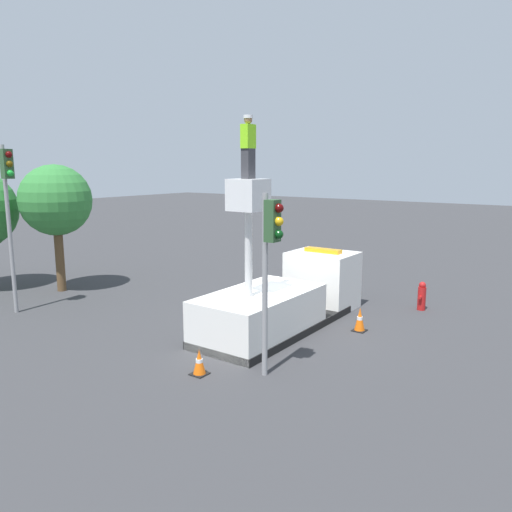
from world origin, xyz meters
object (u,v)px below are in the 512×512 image
at_px(traffic_light_pole, 270,249).
at_px(traffic_cone_rear, 199,362).
at_px(tree_left_bg, 56,201).
at_px(fire_hydrant, 422,296).
at_px(traffic_light_across, 8,196).
at_px(worker, 248,147).
at_px(traffic_cone_curbside, 360,320).
at_px(bucket_truck, 285,300).

bearing_deg(traffic_light_pole, traffic_cone_rear, 122.08).
distance_m(traffic_cone_rear, tree_left_bg, 11.51).
bearing_deg(traffic_light_pole, fire_hydrant, -9.03).
distance_m(traffic_light_across, fire_hydrant, 15.06).
bearing_deg(worker, traffic_light_across, 105.33).
bearing_deg(traffic_cone_curbside, bucket_truck, 111.24).
xyz_separation_m(traffic_light_across, traffic_cone_curbside, (5.25, -10.82, -3.81)).
height_order(traffic_light_pole, traffic_cone_curbside, traffic_light_pole).
height_order(bucket_truck, traffic_cone_rear, bucket_truck).
xyz_separation_m(bucket_truck, traffic_cone_rear, (-4.63, -0.36, -0.55)).
bearing_deg(traffic_light_across, traffic_cone_curbside, -64.12).
bearing_deg(worker, traffic_light_pole, -131.73).
height_order(traffic_light_pole, traffic_cone_rear, traffic_light_pole).
relative_size(bucket_truck, worker, 4.12).
relative_size(bucket_truck, traffic_light_across, 1.21).
distance_m(traffic_light_across, traffic_cone_rear, 9.70).
xyz_separation_m(fire_hydrant, traffic_cone_curbside, (-3.51, 0.88, -0.15)).
distance_m(worker, traffic_cone_curbside, 6.51).
bearing_deg(traffic_light_pole, traffic_cone_curbside, -5.12).
relative_size(bucket_truck, tree_left_bg, 1.36).
xyz_separation_m(traffic_light_pole, traffic_cone_curbside, (4.57, -0.41, -2.88)).
bearing_deg(traffic_light_across, worker, -74.67).
relative_size(bucket_truck, fire_hydrant, 6.81).
distance_m(bucket_truck, tree_left_bg, 10.69).
relative_size(traffic_cone_rear, traffic_cone_curbside, 0.88).
xyz_separation_m(fire_hydrant, traffic_cone_rear, (-9.03, 2.79, -0.20)).
bearing_deg(bucket_truck, fire_hydrant, -35.61).
relative_size(bucket_truck, traffic_cone_rear, 10.66).
bearing_deg(bucket_truck, traffic_light_pole, -153.16).
xyz_separation_m(traffic_light_across, fire_hydrant, (8.76, -11.69, -3.66)).
xyz_separation_m(fire_hydrant, tree_left_bg, (-5.93, 13.32, 3.27)).
distance_m(traffic_light_pole, tree_left_bg, 12.23).
relative_size(traffic_light_across, tree_left_bg, 1.12).
relative_size(bucket_truck, traffic_light_pole, 1.57).
height_order(traffic_light_across, fire_hydrant, traffic_light_across).
height_order(fire_hydrant, traffic_cone_rear, fire_hydrant).
height_order(traffic_cone_curbside, tree_left_bg, tree_left_bg).
bearing_deg(bucket_truck, traffic_light_across, 117.06).
height_order(traffic_cone_rear, traffic_cone_curbside, traffic_cone_curbside).
distance_m(traffic_light_pole, traffic_light_across, 10.47).
bearing_deg(tree_left_bg, fire_hydrant, -66.00).
height_order(fire_hydrant, tree_left_bg, tree_left_bg).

